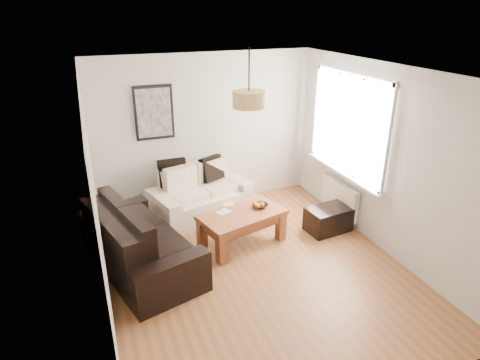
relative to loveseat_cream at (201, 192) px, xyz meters
name	(u,v)px	position (x,y,z in m)	size (l,w,h in m)	color
floor	(256,267)	(0.25, -1.78, -0.40)	(4.50, 4.50, 0.00)	brown
ceiling	(259,71)	(0.25, -1.78, 2.20)	(3.80, 4.50, 0.00)	white
wall_back	(206,131)	(0.25, 0.47, 0.90)	(3.80, 0.04, 2.60)	silver
wall_front	(373,287)	(0.25, -4.03, 0.90)	(3.80, 0.04, 2.60)	silver
wall_left	(96,204)	(-1.65, -1.78, 0.90)	(0.04, 4.50, 2.60)	silver
wall_right	(383,160)	(2.15, -1.78, 0.90)	(0.04, 4.50, 2.60)	silver
window_bay	(349,125)	(2.11, -0.98, 1.20)	(0.14, 1.90, 1.60)	white
radiator	(340,198)	(2.07, -0.98, -0.02)	(0.10, 0.90, 0.52)	white
poster	(154,113)	(-0.60, 0.44, 1.30)	(0.62, 0.04, 0.87)	black
pendant_shade	(249,99)	(0.25, -1.48, 1.83)	(0.40, 0.40, 0.20)	tan
loveseat_cream	(201,192)	(0.00, 0.00, 0.00)	(1.61, 0.88, 0.80)	beige
sofa_leather	(140,239)	(-1.18, -1.21, 0.03)	(2.00, 0.97, 0.87)	black
coffee_table	(242,228)	(0.30, -1.13, -0.15)	(1.23, 0.67, 0.50)	brown
ottoman	(328,219)	(1.70, -1.26, -0.21)	(0.67, 0.43, 0.38)	black
cushion_left	(173,173)	(-0.42, 0.20, 0.34)	(0.45, 0.14, 0.45)	black
cushion_right	(212,168)	(0.26, 0.20, 0.32)	(0.41, 0.13, 0.41)	black
fruit_bowl	(261,206)	(0.63, -1.06, 0.13)	(0.22, 0.22, 0.05)	black
orange_a	(257,206)	(0.57, -1.07, 0.14)	(0.08, 0.08, 0.08)	orange
orange_b	(262,204)	(0.65, -1.05, 0.14)	(0.08, 0.08, 0.08)	#E54913
orange_c	(255,205)	(0.55, -1.02, 0.14)	(0.08, 0.08, 0.08)	#FC5B15
papers	(223,212)	(0.06, -1.00, 0.10)	(0.21, 0.15, 0.01)	beige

